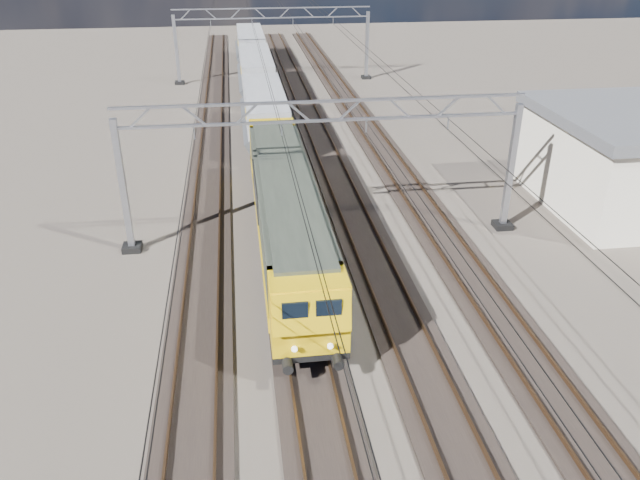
{
  "coord_description": "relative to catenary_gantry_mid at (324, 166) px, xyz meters",
  "views": [
    {
      "loc": [
        -4.01,
        -24.07,
        14.29
      ],
      "look_at": [
        -0.86,
        -0.84,
        2.4
      ],
      "focal_mm": 35.0,
      "sensor_mm": 36.0,
      "label": 1
    }
  ],
  "objects": [
    {
      "name": "track_inner_east",
      "position": [
        2.0,
        -4.0,
        -3.83
      ],
      "size": [
        2.6,
        140.0,
        0.3
      ],
      "color": "black",
      "rests_on": "ground"
    },
    {
      "name": "ground",
      "position": [
        -0.0,
        -4.0,
        -3.91
      ],
      "size": [
        160.0,
        160.0,
        0.0
      ],
      "primitive_type": "plane",
      "color": "#2A231F",
      "rests_on": "ground"
    },
    {
      "name": "hopper_wagon_lead",
      "position": [
        -2.0,
        16.54,
        -1.67
      ],
      "size": [
        3.38,
        13.0,
        3.25
      ],
      "color": "black",
      "rests_on": "ground"
    },
    {
      "name": "catenary_gantry_far",
      "position": [
        0.0,
        36.0,
        0.0
      ],
      "size": [
        19.9,
        0.9,
        7.11
      ],
      "color": "#999CA7",
      "rests_on": "ground"
    },
    {
      "name": "catenary_gantry_mid",
      "position": [
        0.0,
        0.0,
        0.0
      ],
      "size": [
        19.9,
        0.9,
        7.11
      ],
      "color": "#999CA7",
      "rests_on": "ground"
    },
    {
      "name": "track_outer_east",
      "position": [
        6.0,
        -4.0,
        -3.83
      ],
      "size": [
        2.6,
        140.0,
        0.3
      ],
      "color": "black",
      "rests_on": "ground"
    },
    {
      "name": "hopper_wagon_mid",
      "position": [
        -2.0,
        30.74,
        -1.67
      ],
      "size": [
        3.38,
        13.0,
        3.25
      ],
      "color": "black",
      "rests_on": "ground"
    },
    {
      "name": "locomotive",
      "position": [
        -2.0,
        -1.16,
        -1.58
      ],
      "size": [
        2.76,
        21.1,
        3.62
      ],
      "color": "black",
      "rests_on": "ground"
    },
    {
      "name": "track_loco",
      "position": [
        -2.0,
        -4.0,
        -3.83
      ],
      "size": [
        2.6,
        140.0,
        0.3
      ],
      "color": "black",
      "rests_on": "ground"
    },
    {
      "name": "overhead_wires",
      "position": [
        -0.0,
        4.0,
        1.84
      ],
      "size": [
        12.03,
        140.0,
        0.53
      ],
      "color": "black",
      "rests_on": "ground"
    },
    {
      "name": "track_outer_west",
      "position": [
        -6.0,
        -4.0,
        -3.83
      ],
      "size": [
        2.6,
        140.0,
        0.3
      ],
      "color": "black",
      "rests_on": "ground"
    },
    {
      "name": "hopper_wagon_third",
      "position": [
        -2.0,
        44.94,
        -1.67
      ],
      "size": [
        3.38,
        13.0,
        3.25
      ],
      "color": "black",
      "rests_on": "ground"
    }
  ]
}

